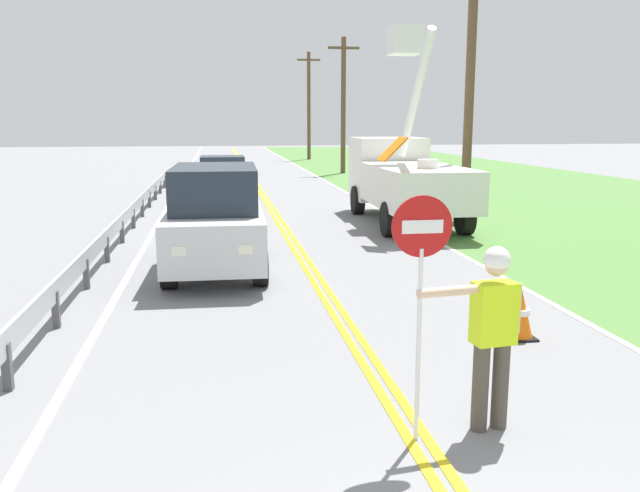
{
  "coord_description": "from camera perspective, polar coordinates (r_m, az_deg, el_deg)",
  "views": [
    {
      "loc": [
        -1.81,
        -2.3,
        2.97
      ],
      "look_at": [
        -0.37,
        6.82,
        1.2
      ],
      "focal_mm": 36.49,
      "sensor_mm": 36.0,
      "label": 1
    }
  ],
  "objects": [
    {
      "name": "stop_sign_paddle",
      "position": [
        5.93,
        8.84,
        -1.56
      ],
      "size": [
        0.56,
        0.04,
        2.33
      ],
      "color": "silver",
      "rests_on": "ground"
    },
    {
      "name": "oncoming_sedan_second",
      "position": [
        24.7,
        -8.51,
        5.77
      ],
      "size": [
        1.95,
        4.13,
        1.7
      ],
      "color": "silver",
      "rests_on": "ground"
    },
    {
      "name": "utility_pole_near",
      "position": [
        20.48,
        12.99,
        13.4
      ],
      "size": [
        1.8,
        0.28,
        7.59
      ],
      "color": "brown",
      "rests_on": "ground"
    },
    {
      "name": "utility_pole_mid",
      "position": [
        38.24,
        2.06,
        12.41
      ],
      "size": [
        1.8,
        0.28,
        7.67
      ],
      "color": "brown",
      "rests_on": "ground"
    },
    {
      "name": "guardrail_left_shoulder",
      "position": [
        17.94,
        -16.54,
        2.56
      ],
      "size": [
        0.1,
        32.0,
        0.71
      ],
      "color": "#9EA0A3",
      "rests_on": "ground"
    },
    {
      "name": "traffic_cone_lead",
      "position": [
        9.46,
        17.19,
        -5.8
      ],
      "size": [
        0.4,
        0.4,
        0.7
      ],
      "color": "orange",
      "rests_on": "ground"
    },
    {
      "name": "grass_verge_right",
      "position": [
        26.19,
        21.97,
        3.56
      ],
      "size": [
        16.0,
        110.0,
        0.01
      ],
      "primitive_type": "cube",
      "color": "#517F3D",
      "rests_on": "ground"
    },
    {
      "name": "oncoming_suv_nearest",
      "position": [
        13.23,
        -9.13,
        2.42
      ],
      "size": [
        2.01,
        4.65,
        2.1
      ],
      "color": "silver",
      "rests_on": "ground"
    },
    {
      "name": "utility_bucket_truck",
      "position": [
        19.68,
        7.3,
        6.25
      ],
      "size": [
        2.78,
        6.85,
        5.69
      ],
      "color": "white",
      "rests_on": "ground"
    },
    {
      "name": "centerline_yellow_left",
      "position": [
        22.56,
        -4.51,
        3.27
      ],
      "size": [
        0.11,
        110.0,
        0.01
      ],
      "primitive_type": "cube",
      "color": "yellow",
      "rests_on": "ground"
    },
    {
      "name": "utility_pole_far",
      "position": [
        52.36,
        -0.99,
        12.34
      ],
      "size": [
        1.8,
        0.28,
        8.29
      ],
      "color": "brown",
      "rests_on": "ground"
    },
    {
      "name": "edge_line_right",
      "position": [
        23.13,
        4.66,
        3.46
      ],
      "size": [
        0.12,
        110.0,
        0.01
      ],
      "primitive_type": "cube",
      "color": "silver",
      "rests_on": "ground"
    },
    {
      "name": "edge_line_left",
      "position": [
        22.56,
        -13.44,
        3.01
      ],
      "size": [
        0.12,
        110.0,
        0.01
      ],
      "primitive_type": "cube",
      "color": "silver",
      "rests_on": "ground"
    },
    {
      "name": "centerline_yellow_right",
      "position": [
        22.57,
        -4.05,
        3.28
      ],
      "size": [
        0.11,
        110.0,
        0.01
      ],
      "primitive_type": "cube",
      "color": "yellow",
      "rests_on": "ground"
    },
    {
      "name": "flagger_worker",
      "position": [
        6.46,
        14.88,
        -6.85
      ],
      "size": [
        1.08,
        0.3,
        1.83
      ],
      "color": "#474238",
      "rests_on": "ground"
    }
  ]
}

